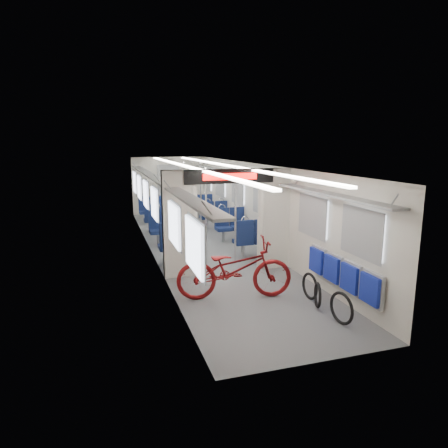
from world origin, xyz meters
The scene contains 14 objects.
carriage centered at (0.00, -0.27, 1.50)m, with size 12.00×12.02×2.31m.
bicycle centered at (-0.37, -3.53, 0.56)m, with size 0.75×2.15×1.13m, color maroon.
flip_bench centered at (1.35, -4.38, 0.58)m, with size 0.12×2.14×0.55m.
bike_hoop_a centered at (0.90, -5.09, 0.24)m, with size 0.54×0.54×0.05m, color black.
bike_hoop_b centered at (0.88, -4.39, 0.21)m, with size 0.46×0.46×0.05m, color black.
bike_hoop_c centered at (0.94, -4.01, 0.23)m, with size 0.51×0.51×0.05m, color black.
seat_bay_near_left centered at (-0.93, -0.08, 0.57)m, with size 0.95×2.26×1.16m.
seat_bay_near_right centered at (0.93, -0.20, 0.54)m, with size 0.91×2.07×1.10m.
seat_bay_far_left centered at (-0.93, 3.36, 0.53)m, with size 0.88×1.95×1.06m.
seat_bay_far_right centered at (0.93, 3.34, 0.52)m, with size 0.88×1.93×1.06m.
stanchion_near_left centered at (-0.33, -1.34, 1.15)m, with size 0.04×0.04×2.30m, color silver.
stanchion_near_right centered at (0.36, -1.44, 1.15)m, with size 0.05×0.05×2.30m, color silver.
stanchion_far_left centered at (-0.24, 1.55, 1.15)m, with size 0.04×0.04×2.30m, color silver.
stanchion_far_right centered at (0.31, 1.80, 1.15)m, with size 0.04×0.04×2.30m, color silver.
Camera 1 is at (-2.65, -10.22, 2.85)m, focal length 32.00 mm.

